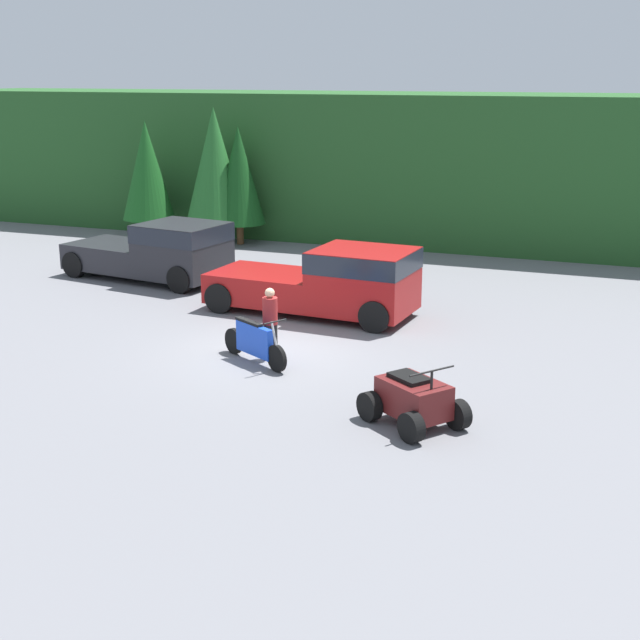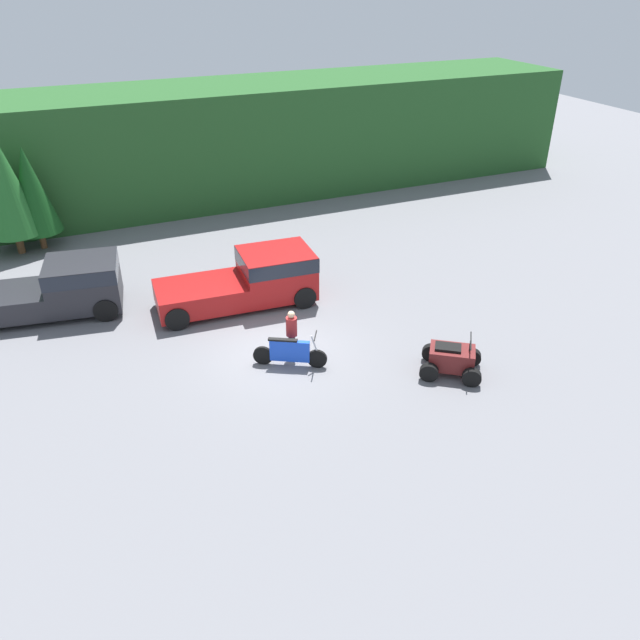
# 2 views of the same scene
# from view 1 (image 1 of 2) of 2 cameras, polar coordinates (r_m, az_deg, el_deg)

# --- Properties ---
(ground_plane) EXTENTS (80.00, 80.00, 0.00)m
(ground_plane) POSITION_cam_1_polar(r_m,az_deg,el_deg) (21.14, -3.06, -2.04)
(ground_plane) COLOR slate
(hillside_backdrop) EXTENTS (44.00, 6.00, 5.58)m
(hillside_backdrop) POSITION_cam_1_polar(r_m,az_deg,el_deg) (35.53, 7.52, 9.68)
(hillside_backdrop) COLOR #235123
(hillside_backdrop) RESTS_ON ground_plane
(tree_left) EXTENTS (2.02, 2.02, 4.59)m
(tree_left) POSITION_cam_1_polar(r_m,az_deg,el_deg) (35.48, -11.02, 9.37)
(tree_left) COLOR brown
(tree_left) RESTS_ON ground_plane
(tree_mid_left) EXTENTS (2.26, 2.26, 5.14)m
(tree_mid_left) POSITION_cam_1_polar(r_m,az_deg,el_deg) (34.27, -6.75, 9.88)
(tree_mid_left) COLOR brown
(tree_mid_left) RESTS_ON ground_plane
(tree_mid_right) EXTENTS (1.95, 1.95, 4.44)m
(tree_mid_right) POSITION_cam_1_polar(r_m,az_deg,el_deg) (34.06, -5.22, 9.19)
(tree_mid_right) COLOR brown
(tree_mid_right) RESTS_ON ground_plane
(pickup_truck_red) EXTENTS (5.78, 2.62, 1.90)m
(pickup_truck_red) POSITION_cam_1_polar(r_m,az_deg,el_deg) (23.95, 0.80, 2.58)
(pickup_truck_red) COLOR maroon
(pickup_truck_red) RESTS_ON ground_plane
(pickup_truck_second) EXTENTS (5.66, 3.03, 1.90)m
(pickup_truck_second) POSITION_cam_1_polar(r_m,az_deg,el_deg) (28.49, -10.15, 4.45)
(pickup_truck_second) COLOR #232328
(pickup_truck_second) RESTS_ON ground_plane
(dirt_bike) EXTENTS (2.05, 1.28, 1.16)m
(dirt_bike) POSITION_cam_1_polar(r_m,az_deg,el_deg) (20.26, -4.21, -1.44)
(dirt_bike) COLOR black
(dirt_bike) RESTS_ON ground_plane
(quad_atv) EXTENTS (2.25, 2.13, 1.22)m
(quad_atv) POSITION_cam_1_polar(r_m,az_deg,el_deg) (16.80, 5.99, -5.15)
(quad_atv) COLOR black
(quad_atv) RESTS_ON ground_plane
(rider_person) EXTENTS (0.47, 0.47, 1.68)m
(rider_person) POSITION_cam_1_polar(r_m,az_deg,el_deg) (20.39, -3.21, -0.04)
(rider_person) COLOR black
(rider_person) RESTS_ON ground_plane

